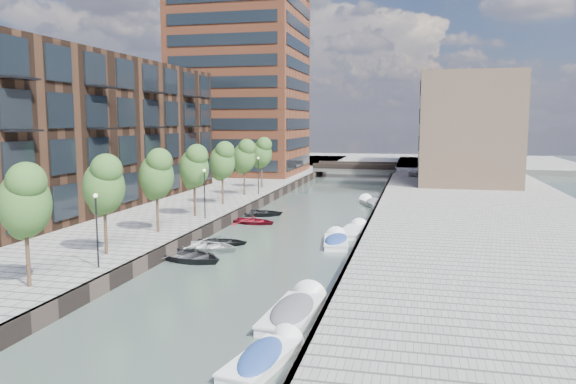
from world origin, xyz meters
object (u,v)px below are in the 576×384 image
(motorboat_3, at_px, (336,241))
(tree_6, at_px, (262,152))
(tree_0, at_px, (24,199))
(motorboat_4, at_px, (372,203))
(tree_1, at_px, (104,183))
(motorboat_1, at_px, (296,311))
(tree_5, at_px, (244,156))
(sloop_4, at_px, (258,216))
(motorboat_0, at_px, (266,357))
(car, at_px, (417,172))
(sloop_3, at_px, (203,251))
(sloop_2, at_px, (253,223))
(tree_4, at_px, (222,160))
(sloop_1, at_px, (219,245))
(sloop_0, at_px, (189,260))
(tree_2, at_px, (156,173))
(motorboat_2, at_px, (354,232))
(tree_3, at_px, (194,166))
(bridge, at_px, (355,168))

(motorboat_3, bearing_deg, tree_6, 117.15)
(tree_0, height_order, motorboat_4, tree_0)
(tree_1, distance_m, motorboat_1, 14.97)
(tree_5, bearing_deg, sloop_4, -63.19)
(sloop_4, bearing_deg, motorboat_0, -172.66)
(sloop_4, height_order, car, car)
(sloop_3, relative_size, motorboat_0, 1.09)
(sloop_2, distance_m, sloop_4, 4.18)
(tree_0, bearing_deg, sloop_4, 82.86)
(tree_4, relative_size, sloop_1, 1.43)
(sloop_0, bearing_deg, sloop_2, 18.54)
(tree_1, relative_size, tree_6, 1.00)
(tree_1, bearing_deg, tree_6, 90.00)
(sloop_3, relative_size, motorboat_4, 0.94)
(tree_6, distance_m, sloop_1, 27.76)
(tree_0, xyz_separation_m, motorboat_1, (13.00, 1.59, -5.08))
(tree_2, distance_m, sloop_0, 7.63)
(sloop_1, bearing_deg, motorboat_4, -31.02)
(motorboat_3, distance_m, car, 44.27)
(tree_2, height_order, motorboat_2, tree_2)
(sloop_2, bearing_deg, motorboat_4, -24.31)
(motorboat_2, bearing_deg, tree_0, -121.81)
(tree_1, bearing_deg, motorboat_2, 47.53)
(tree_6, relative_size, sloop_1, 1.43)
(tree_4, distance_m, motorboat_2, 15.75)
(tree_1, height_order, motorboat_1, tree_1)
(tree_1, relative_size, tree_4, 1.00)
(sloop_0, height_order, motorboat_0, motorboat_0)
(tree_1, relative_size, motorboat_1, 1.03)
(tree_5, bearing_deg, sloop_1, -77.75)
(tree_1, relative_size, sloop_1, 1.43)
(tree_2, bearing_deg, sloop_2, 66.99)
(tree_3, bearing_deg, sloop_4, 63.52)
(bridge, distance_m, tree_2, 54.81)
(sloop_4, bearing_deg, tree_3, 144.22)
(tree_5, height_order, motorboat_1, tree_5)
(tree_0, height_order, sloop_2, tree_0)
(tree_2, bearing_deg, bridge, 81.05)
(tree_4, xyz_separation_m, tree_6, (0.00, 14.00, 0.00))
(sloop_1, bearing_deg, sloop_3, 159.22)
(tree_5, height_order, sloop_3, tree_5)
(car, bearing_deg, tree_4, -97.63)
(motorboat_2, xyz_separation_m, car, (4.83, 39.55, 1.54))
(car, bearing_deg, sloop_3, -85.48)
(tree_0, xyz_separation_m, sloop_2, (4.22, 23.93, -5.31))
(tree_0, height_order, motorboat_0, tree_0)
(tree_0, xyz_separation_m, sloop_1, (4.32, 15.10, -5.31))
(tree_2, bearing_deg, sloop_3, -13.49)
(bridge, xyz_separation_m, motorboat_1, (4.50, -66.41, -1.16))
(sloop_0, relative_size, motorboat_2, 1.00)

